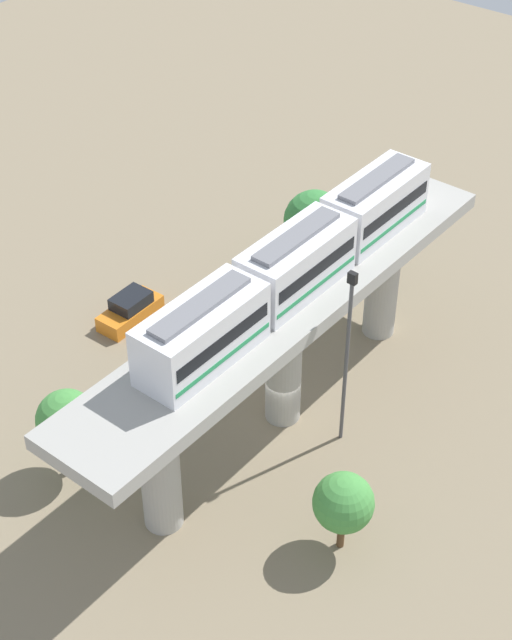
{
  "coord_description": "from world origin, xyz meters",
  "views": [
    {
      "loc": [
        22.93,
        -30.75,
        37.0
      ],
      "look_at": [
        -2.5,
        0.81,
        4.85
      ],
      "focal_mm": 54.91,
      "sensor_mm": 36.0,
      "label": 1
    }
  ],
  "objects_px": {
    "tree_mid_lot": "(343,503)",
    "parked_car_yellow": "(233,310)",
    "tree_near_viaduct": "(67,420)",
    "train": "(296,263)",
    "signal_post": "(347,352)",
    "parked_car_orange": "(131,310)",
    "tree_far_corner": "(314,221)"
  },
  "relations": [
    {
      "from": "parked_car_yellow",
      "to": "signal_post",
      "type": "xyz_separation_m",
      "value": [
        10.83,
        -4.1,
        5.13
      ]
    },
    {
      "from": "tree_mid_lot",
      "to": "parked_car_yellow",
      "type": "bearing_deg",
      "value": 146.19
    },
    {
      "from": "train",
      "to": "tree_near_viaduct",
      "type": "height_order",
      "value": "train"
    },
    {
      "from": "parked_car_yellow",
      "to": "signal_post",
      "type": "distance_m",
      "value": 12.66
    },
    {
      "from": "parked_car_yellow",
      "to": "signal_post",
      "type": "bearing_deg",
      "value": -20.26
    },
    {
      "from": "train",
      "to": "parked_car_yellow",
      "type": "distance_m",
      "value": 12.21
    },
    {
      "from": "tree_near_viaduct",
      "to": "tree_mid_lot",
      "type": "distance_m",
      "value": 14.04
    },
    {
      "from": "parked_car_yellow",
      "to": "parked_car_orange",
      "type": "distance_m",
      "value": 6.22
    },
    {
      "from": "tree_far_corner",
      "to": "signal_post",
      "type": "height_order",
      "value": "signal_post"
    },
    {
      "from": "parked_car_yellow",
      "to": "tree_near_viaduct",
      "type": "relative_size",
      "value": 0.83
    },
    {
      "from": "tree_near_viaduct",
      "to": "signal_post",
      "type": "distance_m",
      "value": 14.11
    },
    {
      "from": "train",
      "to": "parked_car_orange",
      "type": "bearing_deg",
      "value": 179.84
    },
    {
      "from": "parked_car_orange",
      "to": "tree_near_viaduct",
      "type": "relative_size",
      "value": 0.83
    },
    {
      "from": "tree_near_viaduct",
      "to": "tree_far_corner",
      "type": "xyz_separation_m",
      "value": [
        -1.18,
        22.05,
        0.05
      ]
    },
    {
      "from": "train",
      "to": "tree_mid_lot",
      "type": "relative_size",
      "value": 4.63
    },
    {
      "from": "tree_far_corner",
      "to": "train",
      "type": "bearing_deg",
      "value": -58.61
    },
    {
      "from": "parked_car_orange",
      "to": "tree_mid_lot",
      "type": "bearing_deg",
      "value": -19.0
    },
    {
      "from": "parked_car_yellow",
      "to": "tree_far_corner",
      "type": "distance_m",
      "value": 8.03
    },
    {
      "from": "signal_post",
      "to": "parked_car_yellow",
      "type": "bearing_deg",
      "value": 159.27
    },
    {
      "from": "train",
      "to": "parked_car_yellow",
      "type": "relative_size",
      "value": 4.86
    },
    {
      "from": "parked_car_yellow",
      "to": "tree_mid_lot",
      "type": "xyz_separation_m",
      "value": [
        14.91,
        -9.99,
        2.23
      ]
    },
    {
      "from": "parked_car_orange",
      "to": "tree_mid_lot",
      "type": "distance_m",
      "value": 20.82
    },
    {
      "from": "signal_post",
      "to": "tree_near_viaduct",
      "type": "bearing_deg",
      "value": -131.29
    },
    {
      "from": "train",
      "to": "parked_car_orange",
      "type": "distance_m",
      "value": 15.16
    },
    {
      "from": "parked_car_yellow",
      "to": "tree_far_corner",
      "type": "bearing_deg",
      "value": 86.91
    },
    {
      "from": "parked_car_yellow",
      "to": "signal_post",
      "type": "height_order",
      "value": "signal_post"
    },
    {
      "from": "parked_car_yellow",
      "to": "parked_car_orange",
      "type": "height_order",
      "value": "same"
    },
    {
      "from": "signal_post",
      "to": "parked_car_orange",
      "type": "bearing_deg",
      "value": 179.21
    },
    {
      "from": "tree_near_viaduct",
      "to": "tree_far_corner",
      "type": "relative_size",
      "value": 0.92
    },
    {
      "from": "train",
      "to": "parked_car_orange",
      "type": "xyz_separation_m",
      "value": [
        -12.29,
        0.03,
        -8.87
      ]
    },
    {
      "from": "signal_post",
      "to": "train",
      "type": "bearing_deg",
      "value": 176.94
    },
    {
      "from": "parked_car_yellow",
      "to": "parked_car_orange",
      "type": "relative_size",
      "value": 0.99
    }
  ]
}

